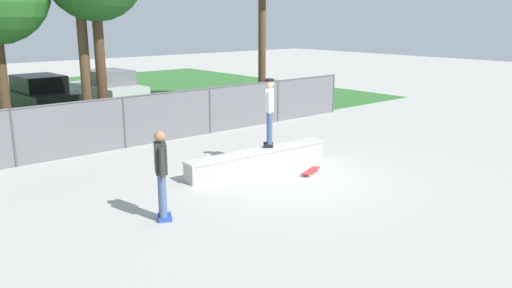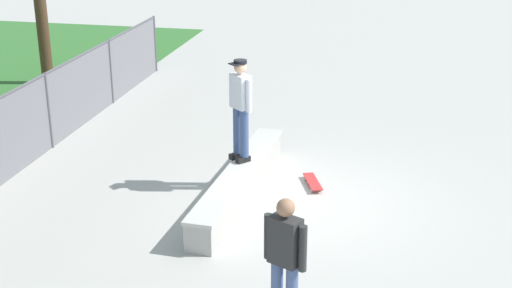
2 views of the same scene
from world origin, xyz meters
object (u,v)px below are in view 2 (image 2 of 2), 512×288
Objects in this scene: concrete_ledge at (239,183)px; bystander at (285,261)px; skateboarder at (241,105)px; skateboard at (313,182)px.

bystander is at bearing -158.82° from concrete_ledge.
skateboarder is (0.43, 0.07, 1.29)m from concrete_ledge.
skateboard is 0.45× the size of bystander.
bystander is at bearing -176.71° from skateboard.
skateboarder is 4.51m from bystander.
concrete_ledge is at bearing -171.13° from skateboarder.
bystander is (-4.52, -0.26, 0.94)m from skateboard.
bystander is at bearing -160.00° from skateboarder.
concrete_ledge is 5.35× the size of skateboard.
bystander reaches higher than concrete_ledge.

